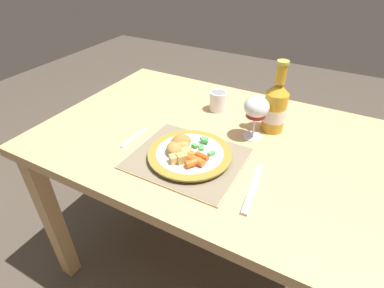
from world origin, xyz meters
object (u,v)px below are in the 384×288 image
at_px(table_knife, 251,193).
at_px(wine_glass, 256,109).
at_px(drinking_cup, 218,101).
at_px(dining_table, 216,159).
at_px(fork, 132,139).
at_px(bottle, 275,107).
at_px(dinner_plate, 190,155).

distance_m(table_knife, wine_glass, 0.31).
bearing_deg(drinking_cup, wine_glass, -32.69).
height_order(dining_table, wine_glass, wine_glass).
relative_size(dining_table, wine_glass, 8.11).
height_order(wine_glass, drinking_cup, wine_glass).
relative_size(fork, table_knife, 0.64).
bearing_deg(dining_table, drinking_cup, 113.95).
bearing_deg(bottle, dining_table, -137.58).
height_order(dining_table, drinking_cup, drinking_cup).
bearing_deg(table_knife, bottle, 97.43).
height_order(dinner_plate, wine_glass, wine_glass).
relative_size(dining_table, drinking_cup, 15.85).
xyz_separation_m(fork, table_knife, (0.45, -0.06, 0.00)).
height_order(fork, table_knife, table_knife).
bearing_deg(dining_table, bottle, 42.42).
bearing_deg(bottle, drinking_cup, 170.40).
distance_m(table_knife, bottle, 0.37).
xyz_separation_m(fork, bottle, (0.40, 0.30, 0.09)).
bearing_deg(dinner_plate, dining_table, 81.65).
xyz_separation_m(fork, wine_glass, (0.36, 0.22, 0.11)).
bearing_deg(bottle, table_knife, -82.57).
distance_m(dining_table, drinking_cup, 0.24).
bearing_deg(dinner_plate, wine_glass, 58.42).
xyz_separation_m(dinner_plate, wine_glass, (0.13, 0.22, 0.09)).
distance_m(dining_table, wine_glass, 0.24).
bearing_deg(bottle, fork, -143.68).
bearing_deg(table_knife, drinking_cup, 125.40).
height_order(fork, drinking_cup, drinking_cup).
bearing_deg(table_knife, fork, 172.86).
height_order(bottle, drinking_cup, bottle).
height_order(dinner_plate, table_knife, dinner_plate).
relative_size(dining_table, bottle, 4.87).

